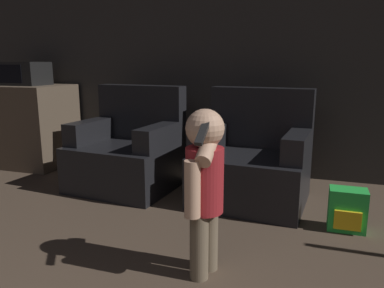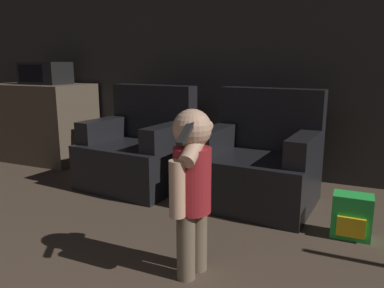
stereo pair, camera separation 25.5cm
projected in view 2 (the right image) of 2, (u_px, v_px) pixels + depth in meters
name	position (u px, v px, depth m)	size (l,w,h in m)	color
wall_back	(265.00, 45.00, 3.63)	(8.40, 0.05, 2.60)	#33302D
armchair_left	(139.00, 151.00, 3.51)	(0.95, 0.86, 0.93)	black
armchair_right	(260.00, 164.00, 3.05)	(0.94, 0.85, 0.93)	black
person_toddler	(192.00, 180.00, 1.94)	(0.20, 0.35, 0.91)	brown
toy_backpack	(352.00, 216.00, 2.46)	(0.25, 0.18, 0.29)	green
kitchen_counter	(43.00, 122.00, 4.45)	(1.13, 0.69, 0.89)	brown
microwave	(45.00, 73.00, 4.28)	(0.52, 0.35, 0.25)	black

